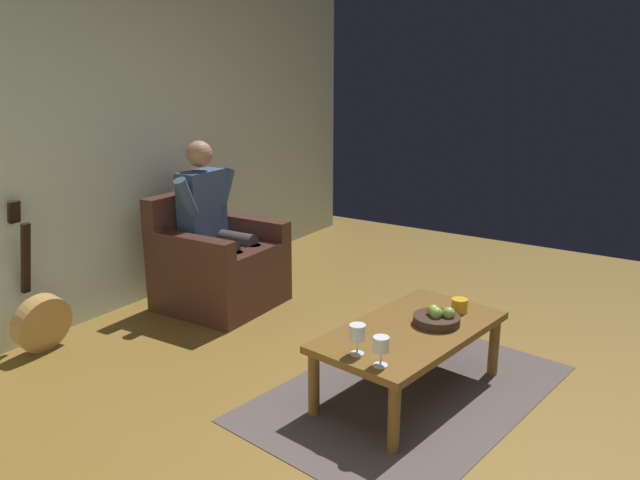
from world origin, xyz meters
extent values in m
plane|color=brown|center=(0.00, 0.00, 0.00)|extent=(7.19, 7.19, 0.00)
cube|color=silver|center=(0.00, -2.82, 1.33)|extent=(6.39, 0.06, 2.67)
cube|color=#4D433F|center=(-0.19, -0.42, 0.00)|extent=(1.98, 1.44, 0.01)
cube|color=#44251D|center=(-0.63, -2.19, 0.19)|extent=(0.80, 0.79, 0.38)
cube|color=#44251D|center=(-0.64, -2.13, 0.43)|extent=(0.56, 0.66, 0.10)
cube|color=#44251D|center=(-0.96, -2.20, 0.50)|extent=(0.14, 0.77, 0.24)
cube|color=#44251D|center=(-0.30, -2.18, 0.50)|extent=(0.14, 0.77, 0.24)
cube|color=#44251D|center=(-0.63, -2.51, 0.62)|extent=(0.79, 0.14, 0.47)
cube|color=#364A69|center=(-0.63, -2.34, 0.75)|extent=(0.37, 0.19, 0.54)
sphere|color=#A87A5B|center=(-0.63, -2.34, 1.15)|extent=(0.19, 0.19, 0.19)
cylinder|color=#393333|center=(-0.74, -2.15, 0.50)|extent=(0.14, 0.39, 0.13)
cylinder|color=#393333|center=(-0.75, -1.96, 0.24)|extent=(0.12, 0.12, 0.48)
cylinder|color=#364A69|center=(-0.84, -2.30, 0.87)|extent=(0.20, 0.10, 0.29)
cylinder|color=#393333|center=(-0.53, -2.15, 0.50)|extent=(0.14, 0.39, 0.13)
cylinder|color=#393333|center=(-0.53, -1.95, 0.24)|extent=(0.12, 0.12, 0.48)
cylinder|color=#364A69|center=(-0.42, -2.29, 0.87)|extent=(0.20, 0.10, 0.29)
cube|color=brown|center=(-0.19, -0.42, 0.37)|extent=(1.20, 0.75, 0.04)
cylinder|color=brown|center=(-0.66, -0.10, 0.18)|extent=(0.06, 0.06, 0.35)
cylinder|color=brown|center=(0.36, -0.24, 0.18)|extent=(0.06, 0.06, 0.35)
cylinder|color=brown|center=(-0.73, -0.59, 0.18)|extent=(0.06, 0.06, 0.35)
cylinder|color=brown|center=(0.29, -0.74, 0.18)|extent=(0.06, 0.06, 0.35)
cylinder|color=#B48649|center=(0.59, -2.61, 0.19)|extent=(0.38, 0.17, 0.39)
cylinder|color=black|center=(0.59, -2.56, 0.21)|extent=(0.11, 0.03, 0.10)
cube|color=black|center=(0.59, -2.69, 0.60)|extent=(0.05, 0.13, 0.47)
cube|color=black|center=(0.59, -2.76, 0.90)|extent=(0.07, 0.06, 0.14)
cylinder|color=silver|center=(0.30, -0.35, 0.40)|extent=(0.07, 0.07, 0.01)
cylinder|color=silver|center=(0.30, -0.35, 0.43)|extent=(0.01, 0.01, 0.07)
cylinder|color=silver|center=(0.30, -0.35, 0.50)|extent=(0.08, 0.08, 0.07)
cylinder|color=#590C19|center=(0.30, -0.35, 0.48)|extent=(0.07, 0.07, 0.03)
cylinder|color=silver|center=(0.25, -0.50, 0.40)|extent=(0.07, 0.07, 0.01)
cylinder|color=silver|center=(0.25, -0.50, 0.43)|extent=(0.01, 0.01, 0.07)
cylinder|color=silver|center=(0.25, -0.50, 0.51)|extent=(0.08, 0.08, 0.08)
cylinder|color=#590C19|center=(0.25, -0.50, 0.49)|extent=(0.07, 0.07, 0.03)
cylinder|color=#342119|center=(-0.31, -0.32, 0.42)|extent=(0.26, 0.26, 0.05)
sphere|color=olive|center=(-0.29, -0.32, 0.46)|extent=(0.07, 0.07, 0.07)
sphere|color=olive|center=(-0.33, -0.26, 0.46)|extent=(0.07, 0.07, 0.07)
sphere|color=olive|center=(-0.32, -0.34, 0.46)|extent=(0.07, 0.07, 0.07)
cylinder|color=gold|center=(-0.55, -0.28, 0.43)|extent=(0.09, 0.09, 0.08)
camera|label=1|loc=(2.73, 0.89, 1.77)|focal=35.32mm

